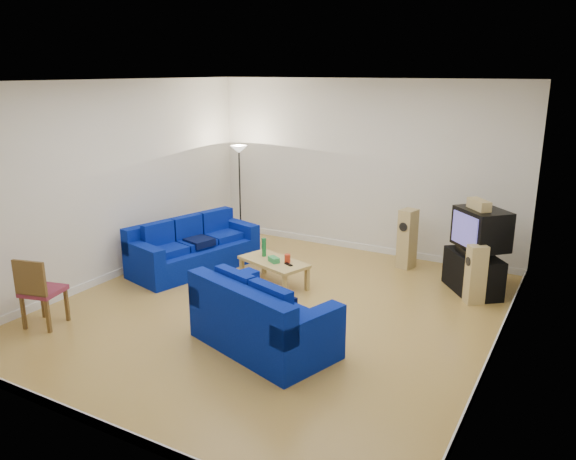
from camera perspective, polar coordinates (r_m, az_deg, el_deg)
The scene contains 16 objects.
room at distance 7.69m, azimuth -1.46°, elevation 2.47°, with size 6.01×6.51×3.21m.
sofa_three_seat at distance 9.87m, azimuth -9.70°, elevation -2.09°, with size 1.49×2.39×0.86m.
sofa_loveseat at distance 7.00m, azimuth -2.81°, elevation -9.41°, with size 2.01×1.50×0.90m.
coffee_table at distance 8.96m, azimuth -1.47°, elevation -3.43°, with size 1.27×0.90×0.42m.
bottle at distance 9.10m, azimuth -2.46°, elevation -1.76°, with size 0.07×0.07×0.31m, color #197233.
tissue_box at distance 8.85m, azimuth -1.45°, elevation -3.02°, with size 0.20×0.11×0.08m, color green.
red_canister at distance 8.83m, azimuth -0.06°, elevation -2.89°, with size 0.09×0.09×0.13m, color red.
remote at distance 8.73m, azimuth 0.05°, elevation -3.51°, with size 0.16×0.05×0.02m, color black.
tv_stand at distance 9.18m, azimuth 18.27°, elevation -4.16°, with size 1.00×0.56×0.61m, color black.
av_receiver at distance 9.04m, azimuth 18.19°, elevation -2.07°, with size 0.43×0.35×0.10m, color black.
television at distance 9.01m, azimuth 19.04°, elevation 0.14°, with size 0.96×0.96×0.60m.
centre_speaker at distance 8.89m, azimuth 18.83°, elevation 2.46°, with size 0.43×0.17×0.15m, color tan.
speaker_left at distance 9.93m, azimuth 12.02°, elevation -0.87°, with size 0.30×0.36×1.04m.
speaker_right at distance 8.70m, azimuth 18.53°, elevation -4.30°, with size 0.33×0.32×0.89m.
floor_lamp at distance 11.04m, azimuth -4.98°, elevation 6.82°, with size 0.33×0.33×1.93m.
dining_chair at distance 8.15m, azimuth -23.98°, elevation -5.48°, with size 0.57×0.57×0.99m.
Camera 1 is at (3.82, -6.42, 3.33)m, focal length 35.00 mm.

